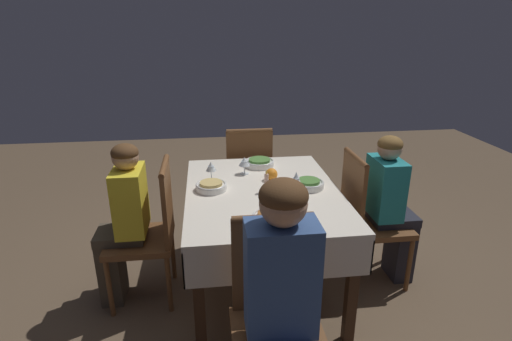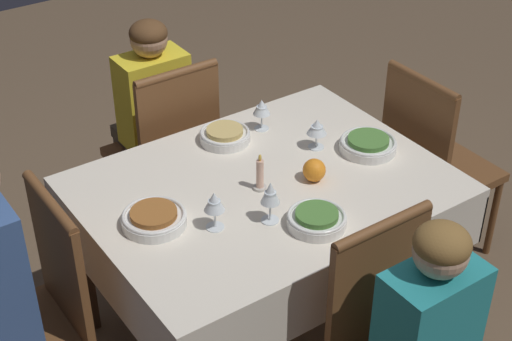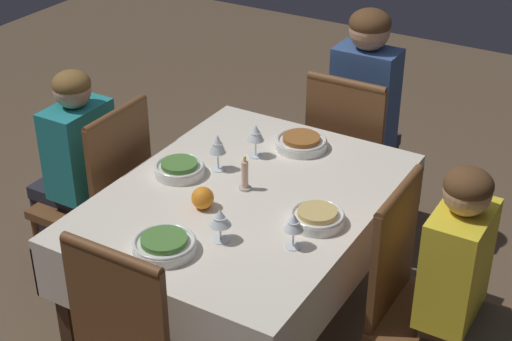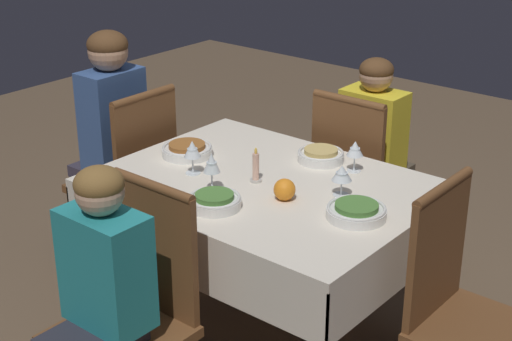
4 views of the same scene
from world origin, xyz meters
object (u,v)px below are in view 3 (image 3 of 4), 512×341
at_px(bowl_east, 301,142).
at_px(wine_glass_south, 294,223).
at_px(chair_north, 103,194).
at_px(bowl_north, 180,168).
at_px(chair_east, 352,155).
at_px(bowl_west, 164,245).
at_px(wine_glass_west, 220,219).
at_px(person_child_teal, 73,170).
at_px(dining_table, 245,214).
at_px(chair_south, 420,300).
at_px(person_adult_denim, 367,111).
at_px(person_child_yellow, 468,298).
at_px(candle_centerpiece, 245,177).
at_px(bowl_south, 317,217).
at_px(orange_fruit, 203,198).
at_px(wine_glass_north, 218,145).
at_px(wine_glass_east, 256,134).

distance_m(bowl_east, wine_glass_south, 0.74).
bearing_deg(chair_north, bowl_north, 90.46).
distance_m(chair_east, bowl_west, 1.38).
distance_m(wine_glass_south, wine_glass_west, 0.26).
relative_size(person_child_teal, wine_glass_west, 8.52).
bearing_deg(bowl_east, dining_table, 178.51).
xyz_separation_m(chair_south, person_adult_denim, (1.04, 0.67, 0.17)).
bearing_deg(dining_table, bowl_north, 89.24).
height_order(chair_south, chair_north, same).
distance_m(person_child_yellow, candle_centerpiece, 0.94).
bearing_deg(bowl_south, wine_glass_south, 178.15).
bearing_deg(orange_fruit, bowl_north, 53.01).
distance_m(person_child_teal, wine_glass_north, 0.76).
xyz_separation_m(person_child_teal, candle_centerpiece, (0.03, -0.88, 0.21)).
height_order(wine_glass_south, wine_glass_north, wine_glass_north).
height_order(chair_south, wine_glass_west, chair_south).
bearing_deg(person_adult_denim, wine_glass_north, 74.52).
bearing_deg(candle_centerpiece, orange_fruit, 161.67).
bearing_deg(bowl_north, wine_glass_west, -128.50).
relative_size(person_child_yellow, orange_fruit, 12.73).
xyz_separation_m(person_child_teal, bowl_west, (-0.46, -0.86, 0.18)).
distance_m(person_adult_denim, person_child_teal, 1.43).
bearing_deg(bowl_south, wine_glass_west, 137.65).
xyz_separation_m(chair_east, wine_glass_north, (-0.78, 0.26, 0.34)).
height_order(chair_north, bowl_north, chair_north).
xyz_separation_m(person_child_yellow, candle_centerpiece, (0.03, 0.92, 0.20)).
bearing_deg(chair_south, person_child_teal, 90.22).
xyz_separation_m(chair_north, bowl_north, (0.00, -0.43, 0.25)).
bearing_deg(chair_east, bowl_south, 106.02).
relative_size(chair_east, orange_fruit, 11.17).
bearing_deg(wine_glass_west, chair_south, -63.86).
relative_size(wine_glass_south, bowl_west, 0.60).
distance_m(wine_glass_south, bowl_north, 0.67).
xyz_separation_m(bowl_north, orange_fruit, (-0.17, -0.22, 0.02)).
relative_size(chair_east, bowl_east, 4.28).
height_order(person_child_yellow, person_child_teal, person_child_yellow).
distance_m(person_child_yellow, orange_fruit, 1.02).
distance_m(chair_south, wine_glass_west, 0.78).
bearing_deg(wine_glass_west, wine_glass_north, 33.72).
height_order(person_child_yellow, bowl_east, person_child_yellow).
height_order(chair_east, chair_south, same).
xyz_separation_m(dining_table, wine_glass_east, (0.29, 0.12, 0.19)).
relative_size(chair_south, bowl_north, 4.68).
relative_size(wine_glass_east, candle_centerpiece, 0.99).
height_order(person_adult_denim, wine_glass_west, person_adult_denim).
bearing_deg(person_adult_denim, bowl_south, 103.82).
bearing_deg(chair_east, person_child_teal, 42.75).
relative_size(person_child_yellow, bowl_east, 4.88).
bearing_deg(bowl_west, bowl_south, -41.60).
distance_m(person_child_teal, orange_fruit, 0.85).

